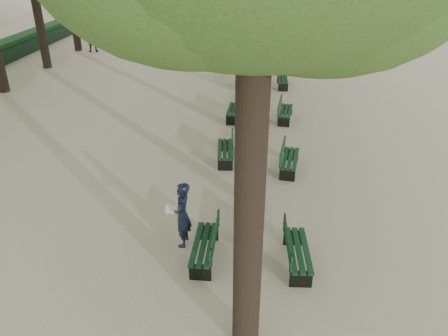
{
  "coord_description": "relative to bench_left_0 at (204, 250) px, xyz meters",
  "views": [
    {
      "loc": [
        1.66,
        -8.17,
        7.0
      ],
      "look_at": [
        0.6,
        3.0,
        1.2
      ],
      "focal_mm": 35.0,
      "sensor_mm": 36.0,
      "label": 1
    }
  ],
  "objects": [
    {
      "name": "bench_left_0",
      "position": [
        0.0,
        0.0,
        0.0
      ],
      "size": [
        0.57,
        1.8,
        0.92
      ],
      "color": "black",
      "rests_on": "ground"
    },
    {
      "name": "man_with_map",
      "position": [
        -0.63,
        0.56,
        0.62
      ],
      "size": [
        0.62,
        0.72,
        1.79
      ],
      "color": "black",
      "rests_on": "ground"
    },
    {
      "name": "bench_right_1",
      "position": [
        2.27,
        5.0,
        0.0
      ],
      "size": [
        0.79,
        1.86,
        0.92
      ],
      "color": "black",
      "rests_on": "ground"
    },
    {
      "name": "pedestrian_d",
      "position": [
        -0.63,
        27.58,
        0.5
      ],
      "size": [
        0.45,
        0.8,
        1.54
      ],
      "primitive_type": "imported",
      "rotation": [
        0.0,
        0.0,
        4.92
      ],
      "color": "#262628",
      "rests_on": "ground"
    },
    {
      "name": "bench_left_1",
      "position": [
        -0.0,
        5.54,
        0.0
      ],
      "size": [
        0.73,
        1.84,
        0.92
      ],
      "color": "black",
      "rests_on": "ground"
    },
    {
      "name": "bench_left_2",
      "position": [
        -0.0,
        9.76,
        0.0
      ],
      "size": [
        0.64,
        1.82,
        0.92
      ],
      "color": "black",
      "rests_on": "ground"
    },
    {
      "name": "pedestrian_b",
      "position": [
        1.17,
        24.57,
        0.5
      ],
      "size": [
        0.96,
        0.88,
        1.54
      ],
      "primitive_type": "imported",
      "rotation": [
        0.0,
        0.0,
        5.58
      ],
      "color": "#262628",
      "rests_on": "ground"
    },
    {
      "name": "pedestrian_c",
      "position": [
        1.81,
        25.55,
        0.61
      ],
      "size": [
        0.99,
        0.98,
        1.77
      ],
      "primitive_type": "imported",
      "rotation": [
        0.0,
        0.0,
        2.36
      ],
      "color": "#262628",
      "rests_on": "ground"
    },
    {
      "name": "bench_right_2",
      "position": [
        2.27,
        9.8,
        0.0
      ],
      "size": [
        0.77,
        1.85,
        0.92
      ],
      "color": "black",
      "rests_on": "ground"
    },
    {
      "name": "pedestrian_a",
      "position": [
        -4.73,
        21.11,
        0.55
      ],
      "size": [
        0.86,
        0.59,
        1.65
      ],
      "primitive_type": "imported",
      "rotation": [
        0.0,
        0.0,
        5.92
      ],
      "color": "#262628",
      "rests_on": "ground"
    },
    {
      "name": "bench_right_0",
      "position": [
        2.27,
        -0.01,
        0.0
      ],
      "size": [
        0.68,
        1.83,
        0.92
      ],
      "color": "black",
      "rests_on": "ground"
    },
    {
      "name": "pedestrian_e",
      "position": [
        -11.1,
        22.29,
        0.66
      ],
      "size": [
        1.75,
        0.89,
        1.86
      ],
      "primitive_type": "imported",
      "rotation": [
        0.0,
        0.0,
        3.46
      ],
      "color": "#262628",
      "rests_on": "ground"
    },
    {
      "name": "bench_right_3",
      "position": [
        2.27,
        14.82,
        0.0
      ],
      "size": [
        0.61,
        1.81,
        0.92
      ],
      "color": "black",
      "rests_on": "ground"
    },
    {
      "name": "bench_left_3",
      "position": [
        -0.0,
        14.89,
        0.0
      ],
      "size": [
        0.73,
        1.84,
        0.92
      ],
      "color": "black",
      "rests_on": "ground"
    },
    {
      "name": "ground",
      "position": [
        -0.37,
        -0.37,
        -0.27
      ],
      "size": [
        120.0,
        120.0,
        0.0
      ],
      "primitive_type": "plane",
      "color": "beige",
      "rests_on": "ground"
    }
  ]
}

